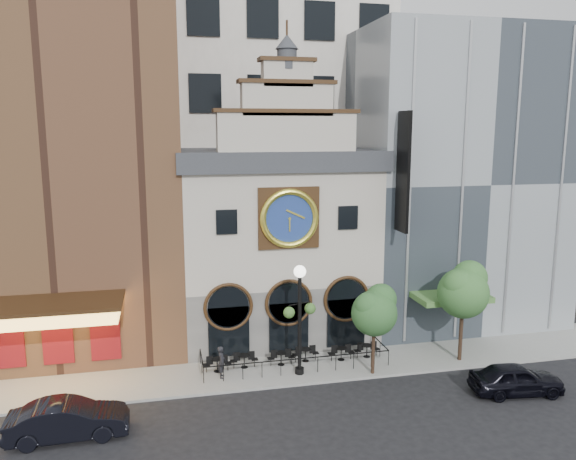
# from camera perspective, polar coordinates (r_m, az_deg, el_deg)

# --- Properties ---
(ground) EXTENTS (120.00, 120.00, 0.00)m
(ground) POSITION_cam_1_polar(r_m,az_deg,el_deg) (31.34, 1.71, -15.54)
(ground) COLOR black
(ground) RESTS_ON ground
(sidewalk) EXTENTS (44.00, 5.00, 0.15)m
(sidewalk) POSITION_cam_1_polar(r_m,az_deg,el_deg) (33.51, 0.62, -13.62)
(sidewalk) COLOR gray
(sidewalk) RESTS_ON ground
(clock_building) EXTENTS (12.60, 8.78, 18.65)m
(clock_building) POSITION_cam_1_polar(r_m,az_deg,el_deg) (36.52, -1.28, -0.72)
(clock_building) COLOR #605E5B
(clock_building) RESTS_ON ground
(theater_building) EXTENTS (14.00, 15.60, 25.00)m
(theater_building) POSITION_cam_1_polar(r_m,az_deg,el_deg) (37.77, -21.92, 7.95)
(theater_building) COLOR #553224
(theater_building) RESTS_ON ground
(retail_building) EXTENTS (14.00, 14.40, 20.00)m
(retail_building) POSITION_cam_1_polar(r_m,az_deg,el_deg) (42.51, 15.60, 5.15)
(retail_building) COLOR gray
(retail_building) RESTS_ON ground
(office_tower) EXTENTS (20.00, 16.00, 40.00)m
(office_tower) POSITION_cam_1_polar(r_m,az_deg,el_deg) (48.28, -4.35, 17.79)
(office_tower) COLOR silver
(office_tower) RESTS_ON ground
(cafe_railing) EXTENTS (10.60, 2.60, 0.90)m
(cafe_railing) POSITION_cam_1_polar(r_m,az_deg,el_deg) (33.30, 0.62, -12.79)
(cafe_railing) COLOR black
(cafe_railing) RESTS_ON sidewalk
(bistro_0) EXTENTS (1.58, 0.68, 0.90)m
(bistro_0) POSITION_cam_1_polar(r_m,az_deg,el_deg) (32.66, -7.21, -13.33)
(bistro_0) COLOR black
(bistro_0) RESTS_ON sidewalk
(bistro_1) EXTENTS (1.58, 0.68, 0.90)m
(bistro_1) POSITION_cam_1_polar(r_m,az_deg,el_deg) (33.00, -4.47, -13.02)
(bistro_1) COLOR black
(bistro_1) RESTS_ON sidewalk
(bistro_2) EXTENTS (1.58, 0.68, 0.90)m
(bistro_2) POSITION_cam_1_polar(r_m,az_deg,el_deg) (33.25, -0.71, -12.81)
(bistro_2) COLOR black
(bistro_2) RESTS_ON sidewalk
(bistro_3) EXTENTS (1.58, 0.68, 0.90)m
(bistro_3) POSITION_cam_1_polar(r_m,az_deg,el_deg) (33.76, 1.79, -12.44)
(bistro_3) COLOR black
(bistro_3) RESTS_ON sidewalk
(bistro_4) EXTENTS (1.58, 0.68, 0.90)m
(bistro_4) POSITION_cam_1_polar(r_m,az_deg,el_deg) (34.04, 5.42, -12.29)
(bistro_4) COLOR black
(bistro_4) RESTS_ON sidewalk
(bistro_5) EXTENTS (1.58, 0.68, 0.90)m
(bistro_5) POSITION_cam_1_polar(r_m,az_deg,el_deg) (34.63, 8.02, -11.94)
(bistro_5) COLOR black
(bistro_5) RESTS_ON sidewalk
(car_right) EXTENTS (4.97, 2.49, 1.62)m
(car_right) POSITION_cam_1_polar(r_m,az_deg,el_deg) (32.44, 22.18, -13.84)
(car_right) COLOR black
(car_right) RESTS_ON ground
(car_left) EXTENTS (5.28, 1.97, 1.72)m
(car_left) POSITION_cam_1_polar(r_m,az_deg,el_deg) (28.12, -21.43, -17.52)
(car_left) COLOR black
(car_left) RESTS_ON ground
(pedestrian) EXTENTS (0.50, 0.70, 1.79)m
(pedestrian) POSITION_cam_1_polar(r_m,az_deg,el_deg) (31.78, -6.77, -13.17)
(pedestrian) COLOR black
(pedestrian) RESTS_ON sidewalk
(lamppost) EXTENTS (1.92, 1.05, 6.22)m
(lamppost) POSITION_cam_1_polar(r_m,az_deg,el_deg) (30.98, 1.20, -7.88)
(lamppost) COLOR black
(lamppost) RESTS_ON sidewalk
(tree_left) EXTENTS (2.63, 2.53, 5.06)m
(tree_left) POSITION_cam_1_polar(r_m,az_deg,el_deg) (31.46, 8.82, -7.97)
(tree_left) COLOR #382619
(tree_left) RESTS_ON sidewalk
(tree_right) EXTENTS (3.07, 2.96, 5.92)m
(tree_right) POSITION_cam_1_polar(r_m,az_deg,el_deg) (34.27, 17.43, -5.71)
(tree_right) COLOR #382619
(tree_right) RESTS_ON sidewalk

